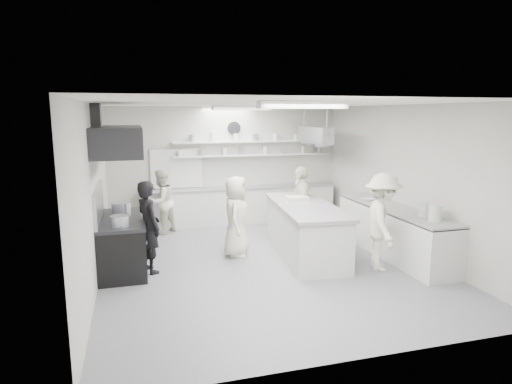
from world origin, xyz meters
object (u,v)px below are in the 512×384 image
object	(u,v)px
back_counter	(241,205)
cook_stove	(149,227)
right_counter	(393,232)
stove	(123,245)
prep_island	(305,231)
cook_back	(161,202)

from	to	relation	value
back_counter	cook_stove	bearing A→B (deg)	-128.28
right_counter	cook_stove	size ratio (longest dim) A/B	1.98
stove	right_counter	size ratio (longest dim) A/B	0.55
back_counter	prep_island	size ratio (longest dim) A/B	1.86
stove	prep_island	size ratio (longest dim) A/B	0.67
stove	back_counter	bearing A→B (deg)	43.99
back_counter	cook_back	bearing A→B (deg)	-165.48
right_counter	cook_back	size ratio (longest dim) A/B	2.13
cook_stove	cook_back	size ratio (longest dim) A/B	1.08
right_counter	prep_island	distance (m)	1.79
prep_island	back_counter	bearing A→B (deg)	107.07
stove	right_counter	world-z (taller)	right_counter
cook_back	prep_island	bearing A→B (deg)	93.86
stove	cook_stove	world-z (taller)	cook_stove
back_counter	right_counter	size ratio (longest dim) A/B	1.52
prep_island	cook_back	size ratio (longest dim) A/B	1.74
back_counter	stove	bearing A→B (deg)	-136.01
back_counter	right_counter	world-z (taller)	right_counter
back_counter	cook_back	size ratio (longest dim) A/B	3.23
cook_stove	prep_island	bearing A→B (deg)	-110.09
back_counter	prep_island	bearing A→B (deg)	-78.37
prep_island	cook_stove	bearing A→B (deg)	-172.42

